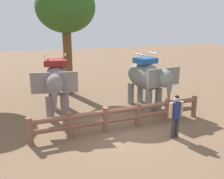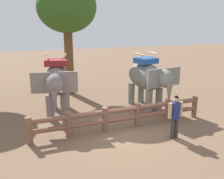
% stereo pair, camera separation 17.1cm
% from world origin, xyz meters
% --- Properties ---
extents(ground_plane, '(60.00, 60.00, 0.00)m').
position_xyz_m(ground_plane, '(0.00, 0.00, 0.00)').
color(ground_plane, brown).
extents(log_fence, '(7.67, 0.49, 1.05)m').
position_xyz_m(log_fence, '(-0.00, 0.19, 0.60)').
color(log_fence, brown).
rests_on(log_fence, ground).
extents(elephant_near_left, '(2.10, 3.49, 2.93)m').
position_xyz_m(elephant_near_left, '(-2.29, 2.70, 1.65)').
color(elephant_near_left, slate).
rests_on(elephant_near_left, ground).
extents(elephant_center, '(1.98, 3.38, 2.85)m').
position_xyz_m(elephant_center, '(2.20, 2.21, 1.60)').
color(elephant_center, slate).
rests_on(elephant_center, ground).
extents(tourist_woman_in_black, '(0.61, 0.35, 1.73)m').
position_xyz_m(tourist_woman_in_black, '(1.61, -1.28, 1.00)').
color(tourist_woman_in_black, '#383231').
rests_on(tourist_woman_in_black, ground).
extents(tree_back_center, '(3.42, 3.42, 6.60)m').
position_xyz_m(tree_back_center, '(-1.08, 6.23, 5.04)').
color(tree_back_center, brown).
rests_on(tree_back_center, ground).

